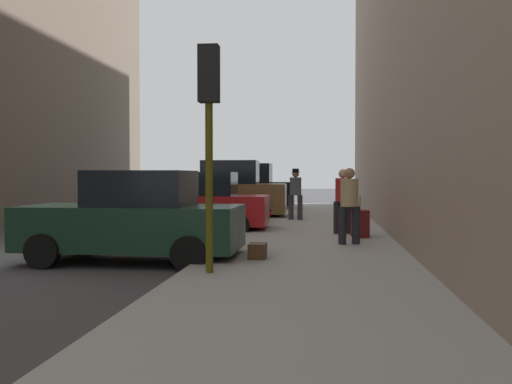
{
  "coord_description": "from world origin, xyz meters",
  "views": [
    {
      "loc": [
        6.3,
        -11.26,
        1.7
      ],
      "look_at": [
        4.33,
        5.44,
        1.2
      ],
      "focal_mm": 40.0,
      "sensor_mm": 36.0,
      "label": 1
    }
  ],
  "objects_px": {
    "parked_dark_green_sedan": "(134,219)",
    "rolling_suitcase": "(360,223)",
    "fire_hydrant": "(266,212)",
    "pedestrian_in_red_jacket": "(343,198)",
    "parked_black_suv": "(246,189)",
    "traffic_light": "(209,108)",
    "parked_red_hatchback": "(197,204)",
    "pedestrian_in_tan_coat": "(349,202)",
    "duffel_bag": "(258,251)",
    "parked_bronze_suv": "(227,193)",
    "pedestrian_with_beanie": "(296,191)"
  },
  "relations": [
    {
      "from": "pedestrian_with_beanie",
      "to": "parked_bronze_suv",
      "type": "bearing_deg",
      "value": 151.02
    },
    {
      "from": "parked_red_hatchback",
      "to": "pedestrian_with_beanie",
      "type": "height_order",
      "value": "pedestrian_with_beanie"
    },
    {
      "from": "pedestrian_in_tan_coat",
      "to": "parked_black_suv",
      "type": "bearing_deg",
      "value": 106.83
    },
    {
      "from": "traffic_light",
      "to": "pedestrian_in_red_jacket",
      "type": "relative_size",
      "value": 2.11
    },
    {
      "from": "fire_hydrant",
      "to": "pedestrian_in_red_jacket",
      "type": "distance_m",
      "value": 4.0
    },
    {
      "from": "parked_red_hatchback",
      "to": "parked_bronze_suv",
      "type": "bearing_deg",
      "value": 90.0
    },
    {
      "from": "pedestrian_in_red_jacket",
      "to": "rolling_suitcase",
      "type": "relative_size",
      "value": 1.64
    },
    {
      "from": "parked_black_suv",
      "to": "pedestrian_in_tan_coat",
      "type": "relative_size",
      "value": 2.7
    },
    {
      "from": "parked_red_hatchback",
      "to": "parked_black_suv",
      "type": "height_order",
      "value": "parked_black_suv"
    },
    {
      "from": "parked_red_hatchback",
      "to": "parked_black_suv",
      "type": "relative_size",
      "value": 0.92
    },
    {
      "from": "traffic_light",
      "to": "pedestrian_in_tan_coat",
      "type": "bearing_deg",
      "value": 59.32
    },
    {
      "from": "traffic_light",
      "to": "pedestrian_in_tan_coat",
      "type": "relative_size",
      "value": 2.11
    },
    {
      "from": "parked_red_hatchback",
      "to": "pedestrian_in_tan_coat",
      "type": "height_order",
      "value": "pedestrian_in_tan_coat"
    },
    {
      "from": "traffic_light",
      "to": "pedestrian_in_tan_coat",
      "type": "distance_m",
      "value": 4.95
    },
    {
      "from": "fire_hydrant",
      "to": "pedestrian_in_tan_coat",
      "type": "bearing_deg",
      "value": -66.09
    },
    {
      "from": "parked_red_hatchback",
      "to": "traffic_light",
      "type": "height_order",
      "value": "traffic_light"
    },
    {
      "from": "parked_red_hatchback",
      "to": "duffel_bag",
      "type": "bearing_deg",
      "value": -67.04
    },
    {
      "from": "pedestrian_in_tan_coat",
      "to": "pedestrian_with_beanie",
      "type": "distance_m",
      "value": 7.15
    },
    {
      "from": "pedestrian_in_red_jacket",
      "to": "duffel_bag",
      "type": "distance_m",
      "value": 5.07
    },
    {
      "from": "duffel_bag",
      "to": "parked_black_suv",
      "type": "bearing_deg",
      "value": 98.46
    },
    {
      "from": "parked_dark_green_sedan",
      "to": "pedestrian_in_red_jacket",
      "type": "distance_m",
      "value": 6.15
    },
    {
      "from": "pedestrian_with_beanie",
      "to": "rolling_suitcase",
      "type": "bearing_deg",
      "value": -70.97
    },
    {
      "from": "parked_bronze_suv",
      "to": "parked_black_suv",
      "type": "distance_m",
      "value": 5.53
    },
    {
      "from": "parked_bronze_suv",
      "to": "parked_black_suv",
      "type": "xyz_separation_m",
      "value": [
        0.0,
        5.53,
        0.0
      ]
    },
    {
      "from": "pedestrian_in_tan_coat",
      "to": "rolling_suitcase",
      "type": "distance_m",
      "value": 1.7
    },
    {
      "from": "pedestrian_in_tan_coat",
      "to": "rolling_suitcase",
      "type": "relative_size",
      "value": 1.64
    },
    {
      "from": "pedestrian_in_red_jacket",
      "to": "pedestrian_with_beanie",
      "type": "distance_m",
      "value": 4.9
    },
    {
      "from": "pedestrian_in_tan_coat",
      "to": "pedestrian_in_red_jacket",
      "type": "bearing_deg",
      "value": 91.54
    },
    {
      "from": "pedestrian_in_red_jacket",
      "to": "rolling_suitcase",
      "type": "distance_m",
      "value": 1.06
    },
    {
      "from": "pedestrian_with_beanie",
      "to": "pedestrian_in_red_jacket",
      "type": "bearing_deg",
      "value": -72.43
    },
    {
      "from": "parked_red_hatchback",
      "to": "duffel_bag",
      "type": "xyz_separation_m",
      "value": [
        2.44,
        -5.75,
        -0.56
      ]
    },
    {
      "from": "parked_black_suv",
      "to": "traffic_light",
      "type": "relative_size",
      "value": 1.28
    },
    {
      "from": "fire_hydrant",
      "to": "pedestrian_in_red_jacket",
      "type": "relative_size",
      "value": 0.41
    },
    {
      "from": "pedestrian_in_tan_coat",
      "to": "rolling_suitcase",
      "type": "xyz_separation_m",
      "value": [
        0.33,
        1.54,
        -0.61
      ]
    },
    {
      "from": "parked_bronze_suv",
      "to": "pedestrian_in_red_jacket",
      "type": "relative_size",
      "value": 2.72
    },
    {
      "from": "parked_dark_green_sedan",
      "to": "parked_bronze_suv",
      "type": "height_order",
      "value": "parked_bronze_suv"
    },
    {
      "from": "parked_dark_green_sedan",
      "to": "pedestrian_with_beanie",
      "type": "height_order",
      "value": "pedestrian_with_beanie"
    },
    {
      "from": "parked_bronze_suv",
      "to": "pedestrian_in_tan_coat",
      "type": "relative_size",
      "value": 2.72
    },
    {
      "from": "pedestrian_in_tan_coat",
      "to": "pedestrian_with_beanie",
      "type": "xyz_separation_m",
      "value": [
        -1.54,
        6.98,
        0.03
      ]
    },
    {
      "from": "fire_hydrant",
      "to": "parked_red_hatchback",
      "type": "bearing_deg",
      "value": -130.49
    },
    {
      "from": "parked_dark_green_sedan",
      "to": "duffel_bag",
      "type": "distance_m",
      "value": 2.51
    },
    {
      "from": "fire_hydrant",
      "to": "duffel_bag",
      "type": "bearing_deg",
      "value": -85.39
    },
    {
      "from": "rolling_suitcase",
      "to": "duffel_bag",
      "type": "height_order",
      "value": "rolling_suitcase"
    },
    {
      "from": "parked_dark_green_sedan",
      "to": "rolling_suitcase",
      "type": "bearing_deg",
      "value": 39.32
    },
    {
      "from": "pedestrian_with_beanie",
      "to": "duffel_bag",
      "type": "xyz_separation_m",
      "value": [
        -0.26,
        -9.36,
        -0.85
      ]
    },
    {
      "from": "traffic_light",
      "to": "pedestrian_in_red_jacket",
      "type": "height_order",
      "value": "traffic_light"
    },
    {
      "from": "fire_hydrant",
      "to": "rolling_suitcase",
      "type": "relative_size",
      "value": 0.68
    },
    {
      "from": "parked_dark_green_sedan",
      "to": "pedestrian_in_red_jacket",
      "type": "bearing_deg",
      "value": 47.23
    },
    {
      "from": "fire_hydrant",
      "to": "duffel_bag",
      "type": "height_order",
      "value": "fire_hydrant"
    },
    {
      "from": "pedestrian_in_red_jacket",
      "to": "pedestrian_with_beanie",
      "type": "bearing_deg",
      "value": 107.57
    }
  ]
}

